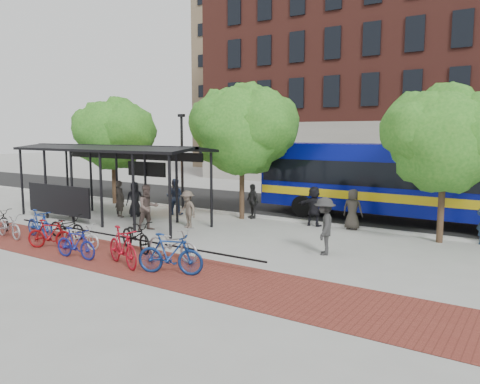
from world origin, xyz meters
The scene contains 32 objects.
ground centered at (0.00, 0.00, 0.00)m, with size 160.00×160.00×0.00m, color #9E9E99.
asphalt_street centered at (0.00, 8.00, 0.01)m, with size 160.00×8.00×0.01m, color black.
curb centered at (0.00, 4.00, 0.06)m, with size 160.00×0.25×0.12m, color #B7B7B2.
brick_strip centered at (-2.00, -5.00, 0.00)m, with size 24.00×3.00×0.01m, color maroon.
bike_rack_rail centered at (-3.30, -4.10, 0.00)m, with size 12.00×0.05×0.95m, color black.
building_tower centered at (-16.00, 40.00, 15.00)m, with size 22.00×22.00×30.00m, color #7A664C.
bus_shelter centered at (-8.13, -0.48, 3.00)m, with size 10.60×3.07×3.60m.
tree_a centered at (-11.91, 3.35, 4.24)m, with size 4.90×4.00×6.18m.
tree_b centered at (-2.90, 3.35, 4.46)m, with size 5.15×4.20×6.47m.
tree_c centered at (6.09, 3.35, 4.05)m, with size 4.66×3.80×5.92m.
lamp_post_left centered at (-7.00, 3.60, 2.75)m, with size 0.35×0.20×5.12m.
bus centered at (3.60, 6.66, 2.08)m, with size 13.46×3.42×3.62m.
bike_0 centered at (-10.27, -4.60, 0.47)m, with size 0.63×1.80×0.95m, color black.
bike_2 centered at (-8.40, -5.31, 0.49)m, with size 0.65×1.87×0.98m, color #A7A7AA.
bike_3 centered at (-7.37, -4.65, 0.56)m, with size 0.53×1.87×1.13m, color navy.
bike_4 centered at (-6.41, -4.09, 0.49)m, with size 0.65×1.88×0.99m, color black.
bike_5 centered at (-5.53, -5.46, 0.53)m, with size 0.50×1.76×1.06m, color maroon.
bike_6 centered at (-4.63, -4.82, 0.46)m, with size 0.61×1.74×0.92m, color #BCBCBF.
bike_7 centered at (-3.60, -5.83, 0.52)m, with size 0.49×1.72×1.03m, color navy.
bike_8 centered at (-2.72, -3.98, 0.55)m, with size 0.73×2.09×1.10m, color black.
bike_9 centered at (-1.65, -5.57, 0.62)m, with size 0.58×2.06×1.24m, color maroon.
bike_10 centered at (-0.80, -4.20, 0.56)m, with size 0.74×2.13×1.12m, color #9B9A9D.
bike_11 centered at (0.17, -5.40, 0.61)m, with size 0.58×2.04×1.23m, color navy.
pedestrian_0 centered at (-7.83, 0.93, 0.87)m, with size 0.85×0.55×1.74m, color black.
pedestrian_1 centered at (-8.29, 0.37, 0.91)m, with size 0.66×0.44×1.82m, color #3E3731.
pedestrian_2 centered at (-6.50, 2.39, 0.92)m, with size 0.89×0.69×1.83m, color #1D2945.
pedestrian_3 centered at (-3.80, 0.16, 0.82)m, with size 1.06×0.61×1.65m, color brown.
pedestrian_4 centered at (-2.63, 3.69, 0.85)m, with size 0.99×0.41×1.69m, color #262626.
pedestrian_5 centered at (0.67, 3.58, 0.90)m, with size 1.66×0.53×1.79m, color black.
pedestrian_6 centered at (2.37, 3.80, 0.88)m, with size 0.86×0.56×1.75m, color #36312B.
pedestrian_8 centered at (-4.86, -1.19, 0.98)m, with size 0.95×0.74×1.96m, color #52423C.
pedestrian_9 centered at (3.02, -0.76, 0.99)m, with size 1.28×0.73×1.98m, color #2A2A2A.
Camera 1 is at (9.25, -15.44, 4.16)m, focal length 35.00 mm.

